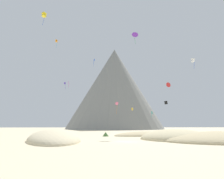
% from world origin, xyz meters
% --- Properties ---
extents(ground_plane, '(400.00, 400.00, 0.00)m').
position_xyz_m(ground_plane, '(0.00, 0.00, 0.00)').
color(ground_plane, beige).
extents(dune_foreground_left, '(15.37, 26.80, 4.09)m').
position_xyz_m(dune_foreground_left, '(-13.12, 4.47, 0.00)').
color(dune_foreground_left, beige).
rests_on(dune_foreground_left, ground_plane).
extents(dune_foreground_right, '(21.68, 17.08, 2.17)m').
position_xyz_m(dune_foreground_right, '(8.09, 20.33, 0.00)').
color(dune_foreground_right, '#C6B284').
rests_on(dune_foreground_right, ground_plane).
extents(dune_midground, '(16.85, 18.64, 4.04)m').
position_xyz_m(dune_midground, '(10.78, 5.58, 0.00)').
color(dune_midground, beige).
rests_on(dune_midground, ground_plane).
extents(bush_near_left, '(2.79, 2.79, 0.61)m').
position_xyz_m(bush_near_left, '(15.36, 7.99, 0.31)').
color(bush_near_left, '#568442').
rests_on(bush_near_left, ground_plane).
extents(bush_far_left, '(3.50, 3.50, 1.02)m').
position_xyz_m(bush_far_left, '(-16.83, 13.49, 0.51)').
color(bush_far_left, '#386633').
rests_on(bush_far_left, ground_plane).
extents(bush_near_right, '(2.26, 2.26, 1.07)m').
position_xyz_m(bush_near_right, '(-3.07, 16.26, 0.54)').
color(bush_near_right, '#477238').
rests_on(bush_near_right, ground_plane).
extents(rock_massif, '(95.63, 95.63, 59.22)m').
position_xyz_m(rock_massif, '(4.11, 109.44, 26.34)').
color(rock_massif, gray).
rests_on(rock_massif, ground_plane).
extents(kite_gold_low, '(0.99, 1.45, 1.36)m').
position_xyz_m(kite_gold_low, '(8.56, 47.55, 9.34)').
color(kite_gold_low, gold).
extents(kite_black_low, '(1.06, 0.36, 1.20)m').
position_xyz_m(kite_black_low, '(16.42, 27.74, 9.87)').
color(kite_black_low, black).
extents(kite_orange_high, '(1.17, 1.12, 3.73)m').
position_xyz_m(kite_orange_high, '(-24.91, 50.84, 40.08)').
color(kite_orange_high, orange).
extents(kite_teal_low, '(0.44, 1.04, 2.90)m').
position_xyz_m(kite_teal_low, '(19.47, 58.61, 8.39)').
color(kite_teal_low, teal).
extents(kite_yellow_high, '(1.74, 1.75, 4.78)m').
position_xyz_m(kite_yellow_high, '(-24.07, 28.40, 39.74)').
color(kite_yellow_high, yellow).
extents(kite_white_mid, '(1.21, 1.22, 3.28)m').
position_xyz_m(kite_white_mid, '(23.84, 22.66, 22.48)').
color(kite_white_mid, white).
extents(kite_blue_high, '(0.62, 1.16, 3.09)m').
position_xyz_m(kite_blue_high, '(-7.42, 42.01, 28.17)').
color(kite_blue_high, blue).
extents(kite_red_mid, '(2.32, 1.14, 2.26)m').
position_xyz_m(kite_red_mid, '(25.78, 52.31, 20.71)').
color(kite_red_mid, red).
extents(kite_violet_high, '(2.24, 0.98, 4.37)m').
position_xyz_m(kite_violet_high, '(7.03, 28.82, 33.34)').
color(kite_violet_high, purple).
extents(kite_rainbow_low, '(1.47, 0.85, 5.02)m').
position_xyz_m(kite_rainbow_low, '(2.17, 48.81, 11.58)').
color(kite_rainbow_low, '#E5668C').
extents(kite_magenta_mid, '(0.49, 0.80, 2.59)m').
position_xyz_m(kite_magenta_mid, '(-18.79, 50.49, 20.74)').
color(kite_magenta_mid, '#D1339E').
extents(kite_indigo_mid, '(0.82, 0.66, 3.29)m').
position_xyz_m(kite_indigo_mid, '(-21.14, 55.37, 21.21)').
color(kite_indigo_mid, '#5138B2').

